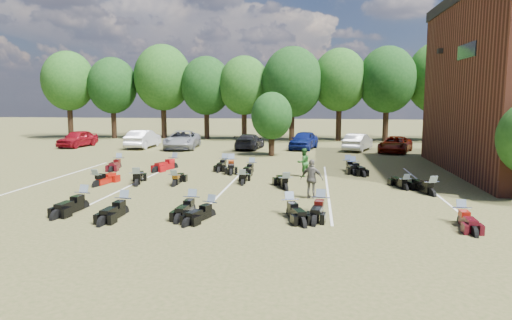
% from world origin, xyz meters
% --- Properties ---
extents(ground, '(160.00, 160.00, 0.00)m').
position_xyz_m(ground, '(0.00, 0.00, 0.00)').
color(ground, brown).
rests_on(ground, ground).
extents(car_0, '(2.31, 4.68, 1.54)m').
position_xyz_m(car_0, '(-20.31, 19.61, 0.77)').
color(car_0, maroon).
rests_on(car_0, ground).
extents(car_1, '(1.73, 4.90, 1.61)m').
position_xyz_m(car_1, '(-14.04, 19.66, 0.81)').
color(car_1, silver).
rests_on(car_1, ground).
extents(car_2, '(3.24, 5.96, 1.59)m').
position_xyz_m(car_2, '(-10.34, 19.45, 0.79)').
color(car_2, gray).
rests_on(car_2, ground).
extents(car_3, '(2.35, 4.84, 1.36)m').
position_xyz_m(car_3, '(-4.33, 19.74, 0.68)').
color(car_3, black).
rests_on(car_3, ground).
extents(car_4, '(2.82, 4.92, 1.58)m').
position_xyz_m(car_4, '(0.38, 20.43, 0.79)').
color(car_4, navy).
rests_on(car_4, ground).
extents(car_5, '(2.96, 4.69, 1.46)m').
position_xyz_m(car_5, '(4.99, 19.86, 0.73)').
color(car_5, beige).
rests_on(car_5, ground).
extents(car_6, '(3.65, 5.21, 1.32)m').
position_xyz_m(car_6, '(7.94, 18.90, 0.66)').
color(car_6, '#601005').
rests_on(car_6, ground).
extents(car_7, '(2.48, 5.38, 1.52)m').
position_xyz_m(car_7, '(14.21, 19.16, 0.76)').
color(car_7, '#393A3F').
rests_on(car_7, ground).
extents(person_green, '(1.00, 0.94, 1.62)m').
position_xyz_m(person_green, '(0.72, 6.16, 0.81)').
color(person_green, '#245D23').
rests_on(person_green, ground).
extents(person_grey, '(1.11, 0.69, 1.76)m').
position_xyz_m(person_grey, '(1.24, 0.45, 0.88)').
color(person_grey, '#5A564D').
rests_on(person_grey, ground).
extents(motorcycle_0, '(0.98, 2.42, 1.32)m').
position_xyz_m(motorcycle_0, '(-7.96, -2.64, 0.00)').
color(motorcycle_0, black).
rests_on(motorcycle_0, ground).
extents(motorcycle_1, '(0.84, 2.31, 1.27)m').
position_xyz_m(motorcycle_1, '(-5.96, -3.28, 0.00)').
color(motorcycle_1, black).
rests_on(motorcycle_1, ground).
extents(motorcycle_2, '(0.81, 2.24, 1.23)m').
position_xyz_m(motorcycle_2, '(-3.42, -2.63, 0.00)').
color(motorcycle_2, black).
rests_on(motorcycle_2, ground).
extents(motorcycle_3, '(1.40, 2.32, 1.23)m').
position_xyz_m(motorcycle_3, '(0.44, -2.64, 0.00)').
color(motorcycle_3, black).
rests_on(motorcycle_3, ground).
extents(motorcycle_4, '(1.32, 2.16, 1.15)m').
position_xyz_m(motorcycle_4, '(-2.54, -3.25, 0.00)').
color(motorcycle_4, black).
rests_on(motorcycle_4, ground).
extents(motorcycle_5, '(1.03, 2.40, 1.29)m').
position_xyz_m(motorcycle_5, '(1.60, -2.23, 0.00)').
color(motorcycle_5, black).
rests_on(motorcycle_5, ground).
extents(motorcycle_6, '(0.72, 2.12, 1.17)m').
position_xyz_m(motorcycle_6, '(6.59, -3.02, 0.00)').
color(motorcycle_6, '#410912').
rests_on(motorcycle_6, ground).
extents(motorcycle_7, '(1.06, 2.34, 1.26)m').
position_xyz_m(motorcycle_7, '(-9.60, 1.79, 0.00)').
color(motorcycle_7, '#9C140B').
rests_on(motorcycle_7, ground).
extents(motorcycle_8, '(0.74, 2.12, 1.17)m').
position_xyz_m(motorcycle_8, '(-5.73, 2.46, 0.00)').
color(motorcycle_8, black).
rests_on(motorcycle_8, ground).
extents(motorcycle_9, '(1.35, 2.49, 1.32)m').
position_xyz_m(motorcycle_9, '(-7.67, 2.30, 0.00)').
color(motorcycle_9, black).
rests_on(motorcycle_9, ground).
extents(motorcycle_10, '(0.80, 2.12, 1.16)m').
position_xyz_m(motorcycle_10, '(-2.32, 3.20, 0.00)').
color(motorcycle_10, black).
rests_on(motorcycle_10, ground).
extents(motorcycle_11, '(1.34, 2.37, 1.26)m').
position_xyz_m(motorcycle_11, '(-0.03, 2.14, 0.00)').
color(motorcycle_11, black).
rests_on(motorcycle_11, ground).
extents(motorcycle_12, '(1.12, 2.10, 1.12)m').
position_xyz_m(motorcycle_12, '(5.77, 2.94, 0.00)').
color(motorcycle_12, black).
rests_on(motorcycle_12, ground).
extents(motorcycle_13, '(1.35, 2.45, 1.30)m').
position_xyz_m(motorcycle_13, '(6.70, 1.71, 0.00)').
color(motorcycle_13, black).
rests_on(motorcycle_13, ground).
extents(motorcycle_14, '(1.06, 2.41, 1.30)m').
position_xyz_m(motorcycle_14, '(-11.15, 7.96, 0.00)').
color(motorcycle_14, '#440911').
rests_on(motorcycle_14, ground).
extents(motorcycle_15, '(1.58, 2.60, 1.38)m').
position_xyz_m(motorcycle_15, '(-7.57, 8.20, 0.00)').
color(motorcycle_15, maroon).
rests_on(motorcycle_15, ground).
extents(motorcycle_16, '(0.75, 2.30, 1.28)m').
position_xyz_m(motorcycle_16, '(-4.38, 8.70, 0.00)').
color(motorcycle_16, black).
rests_on(motorcycle_16, ground).
extents(motorcycle_17, '(1.23, 2.62, 1.40)m').
position_xyz_m(motorcycle_17, '(-3.80, 7.95, 0.00)').
color(motorcycle_17, black).
rests_on(motorcycle_17, ground).
extents(motorcycle_18, '(0.89, 2.23, 1.21)m').
position_xyz_m(motorcycle_18, '(-2.43, 7.31, 0.00)').
color(motorcycle_18, black).
rests_on(motorcycle_18, ground).
extents(motorcycle_19, '(1.33, 2.47, 1.31)m').
position_xyz_m(motorcycle_19, '(3.68, 8.16, 0.00)').
color(motorcycle_19, black).
rests_on(motorcycle_19, ground).
extents(motorcycle_20, '(1.04, 2.45, 1.33)m').
position_xyz_m(motorcycle_20, '(3.42, 8.75, 0.00)').
color(motorcycle_20, black).
rests_on(motorcycle_20, ground).
extents(tree_line, '(56.00, 6.00, 9.79)m').
position_xyz_m(tree_line, '(-1.00, 29.00, 6.31)').
color(tree_line, black).
rests_on(tree_line, ground).
extents(young_tree_midfield, '(3.20, 3.20, 4.70)m').
position_xyz_m(young_tree_midfield, '(-2.00, 15.50, 3.09)').
color(young_tree_midfield, black).
rests_on(young_tree_midfield, ground).
extents(parking_lines, '(20.10, 14.00, 0.01)m').
position_xyz_m(parking_lines, '(-3.00, 3.00, 0.01)').
color(parking_lines, silver).
rests_on(parking_lines, ground).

